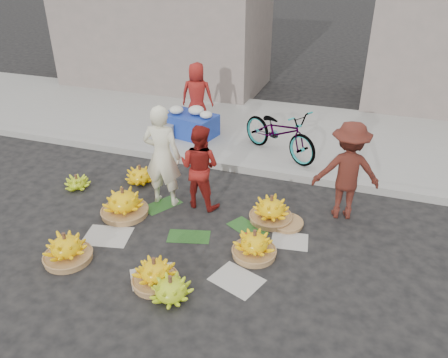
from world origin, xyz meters
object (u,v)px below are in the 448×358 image
(banana_bunch_4, at_px, (254,245))
(flower_table, at_px, (190,123))
(vendor_cream, at_px, (162,156))
(banana_bunch_0, at_px, (124,203))
(bicycle, at_px, (280,132))

(banana_bunch_4, xyz_separation_m, flower_table, (-2.53, 3.62, 0.21))
(vendor_cream, distance_m, flower_table, 2.81)
(banana_bunch_4, bearing_deg, banana_bunch_0, 171.61)
(banana_bunch_4, distance_m, vendor_cream, 2.20)
(vendor_cream, bearing_deg, flower_table, -79.86)
(banana_bunch_0, xyz_separation_m, flower_table, (-0.19, 3.27, 0.18))
(banana_bunch_0, height_order, banana_bunch_4, banana_bunch_0)
(bicycle, bearing_deg, banana_bunch_0, 177.47)
(banana_bunch_0, height_order, flower_table, flower_table)
(banana_bunch_0, xyz_separation_m, vendor_cream, (0.47, 0.58, 0.66))
(banana_bunch_0, height_order, vendor_cream, vendor_cream)
(banana_bunch_4, relative_size, flower_table, 0.56)
(vendor_cream, relative_size, bicycle, 0.92)
(bicycle, bearing_deg, banana_bunch_4, -141.83)
(banana_bunch_0, distance_m, bicycle, 3.52)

